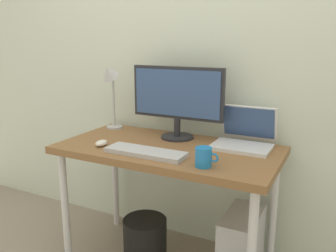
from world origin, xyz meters
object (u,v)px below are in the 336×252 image
desk_lamp (110,82)px  wastebasket (145,242)px  laptop (244,136)px  desk (168,159)px  monitor (177,98)px  coffee_mug (204,157)px  keyboard (146,152)px  mouse (102,143)px  computer_tower (241,249)px

desk_lamp → wastebasket: 1.03m
laptop → desk: bearing=-151.5°
monitor → coffee_mug: (0.33, -0.40, -0.20)m
laptop → wastebasket: laptop is taller
keyboard → mouse: bearing=176.7°
desk → keyboard: keyboard is taller
laptop → mouse: size_ratio=3.56×
desk → monitor: monitor is taller
laptop → keyboard: laptop is taller
desk → desk_lamp: bearing=160.3°
monitor → desk_lamp: desk_lamp is taller
desk_lamp → keyboard: (0.48, -0.36, -0.31)m
monitor → wastebasket: (-0.09, -0.26, -0.85)m
desk → monitor: 0.38m
monitor → computer_tower: monitor is taller
computer_tower → wastebasket: bearing=-169.7°
coffee_mug → computer_tower: size_ratio=0.27×
keyboard → coffee_mug: (0.34, -0.03, 0.04)m
mouse → laptop: bearing=26.9°
desk_lamp → mouse: bearing=-62.9°
mouse → computer_tower: mouse is taller
monitor → keyboard: bearing=-91.6°
desk_lamp → mouse: 0.49m
monitor → laptop: monitor is taller
monitor → mouse: size_ratio=6.49×
computer_tower → wastebasket: size_ratio=1.40×
coffee_mug → computer_tower: 0.65m
desk → coffee_mug: 0.39m
laptop → mouse: 0.81m
coffee_mug → wastebasket: bearing=161.5°
laptop → computer_tower: (0.06, -0.18, -0.60)m
monitor → desk_lamp: 0.49m
coffee_mug → wastebasket: coffee_mug is taller
laptop → mouse: laptop is taller
mouse → desk: bearing=25.1°
mouse → wastebasket: size_ratio=0.30×
keyboard → wastebasket: keyboard is taller
mouse → wastebasket: bearing=21.3°
coffee_mug → keyboard: bearing=174.2°
desk → desk_lamp: desk_lamp is taller
monitor → keyboard: (-0.01, -0.36, -0.24)m
monitor → keyboard: 0.43m
monitor → wastebasket: size_ratio=1.95×
wastebasket → coffee_mug: bearing=-18.5°
desk → laptop: bearing=28.5°
desk → monitor: size_ratio=2.12×
mouse → computer_tower: (0.78, 0.19, -0.56)m
laptop → coffee_mug: bearing=-101.0°
desk → mouse: size_ratio=13.77×
desk → wastebasket: desk is taller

